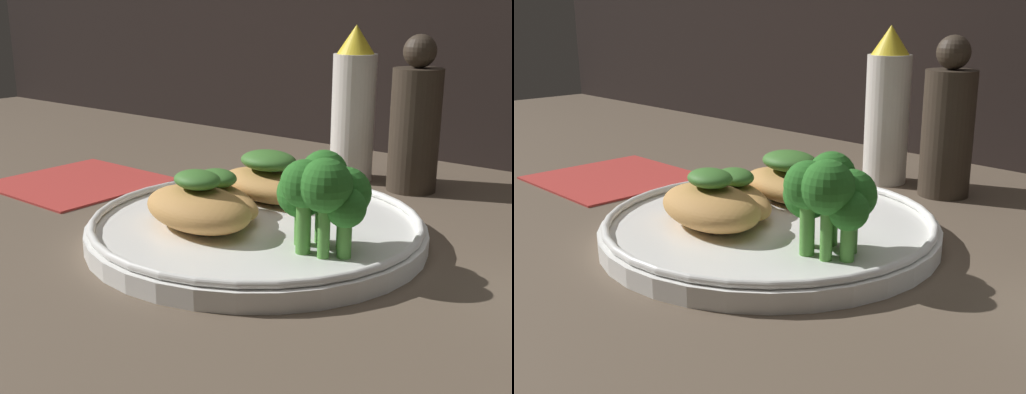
# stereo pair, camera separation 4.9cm
# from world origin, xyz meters

# --- Properties ---
(ground_plane) EXTENTS (1.80, 1.80, 0.01)m
(ground_plane) POSITION_xyz_m (0.00, 0.00, -0.01)
(ground_plane) COLOR brown
(plate) EXTENTS (0.26, 0.26, 0.02)m
(plate) POSITION_xyz_m (0.00, 0.00, 0.01)
(plate) COLOR white
(plate) RESTS_ON ground_plane
(grilled_meat_front) EXTENTS (0.11, 0.08, 0.04)m
(grilled_meat_front) POSITION_xyz_m (-0.02, -0.04, 0.03)
(grilled_meat_front) COLOR tan
(grilled_meat_front) RESTS_ON plate
(grilled_meat_middle) EXTENTS (0.12, 0.08, 0.04)m
(grilled_meat_middle) POSITION_xyz_m (-0.04, -0.00, 0.03)
(grilled_meat_middle) COLOR tan
(grilled_meat_middle) RESTS_ON plate
(grilled_meat_back) EXTENTS (0.10, 0.06, 0.04)m
(grilled_meat_back) POSITION_xyz_m (-0.03, 0.05, 0.03)
(grilled_meat_back) COLOR tan
(grilled_meat_back) RESTS_ON plate
(broccoli_bunch) EXTENTS (0.07, 0.06, 0.07)m
(broccoli_bunch) POSITION_xyz_m (0.07, -0.02, 0.06)
(broccoli_bunch) COLOR #4C8E38
(broccoli_bunch) RESTS_ON plate
(sauce_bottle) EXTENTS (0.04, 0.04, 0.16)m
(sauce_bottle) POSITION_xyz_m (-0.04, 0.21, 0.08)
(sauce_bottle) COLOR white
(sauce_bottle) RESTS_ON ground_plane
(pepper_grinder) EXTENTS (0.05, 0.05, 0.15)m
(pepper_grinder) POSITION_xyz_m (0.03, 0.21, 0.07)
(pepper_grinder) COLOR #382D23
(pepper_grinder) RESTS_ON ground_plane
(napkin) EXTENTS (0.15, 0.15, 0.00)m
(napkin) POSITION_xyz_m (-0.25, 0.01, 0.00)
(napkin) COLOR #B2332D
(napkin) RESTS_ON ground_plane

